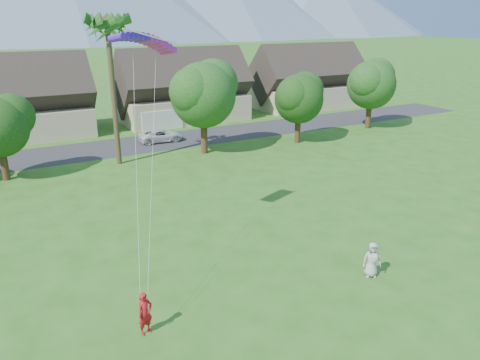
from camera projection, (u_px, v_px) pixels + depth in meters
ground at (361, 344)px, 18.48m from camera, size 500.00×500.00×0.00m
street at (125, 146)px, 46.64m from camera, size 90.00×7.00×0.01m
kite_flyer at (145, 313)px, 18.82m from camera, size 0.79×0.65×1.86m
watcher at (372, 260)px, 23.02m from camera, size 1.06×0.95×1.82m
parked_car at (161, 136)px, 48.15m from camera, size 4.63×2.30×1.26m
houses_row at (105, 98)px, 53.17m from camera, size 72.75×8.19×8.86m
tree_row at (127, 109)px, 39.47m from camera, size 62.27×6.67×8.45m
fan_palm at (107, 22)px, 37.28m from camera, size 3.00×3.00×13.80m
parafoil_kite at (144, 39)px, 22.96m from camera, size 3.67×1.54×0.50m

